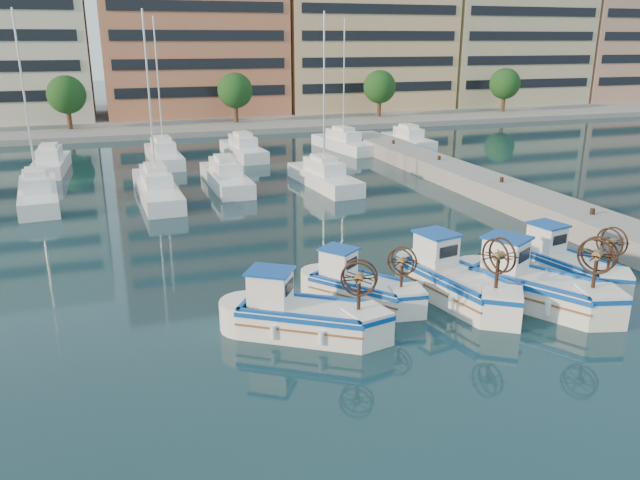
# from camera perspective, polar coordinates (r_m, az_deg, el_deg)

# --- Properties ---
(ground) EXTENTS (300.00, 300.00, 0.00)m
(ground) POSITION_cam_1_polar(r_m,az_deg,el_deg) (23.44, 8.86, -6.96)
(ground) COLOR #183A40
(ground) RESTS_ON ground
(quay) EXTENTS (3.00, 60.00, 1.20)m
(quay) POSITION_cam_1_polar(r_m,az_deg,el_deg) (36.52, 21.45, 2.09)
(quay) COLOR gray
(quay) RESTS_ON ground
(waterfront) EXTENTS (180.00, 40.00, 25.60)m
(waterfront) POSITION_cam_1_polar(r_m,az_deg,el_deg) (86.01, -5.95, 18.68)
(waterfront) COLOR gray
(waterfront) RESTS_ON ground
(yacht_marina) EXTENTS (38.67, 22.83, 11.50)m
(yacht_marina) POSITION_cam_1_polar(r_m,az_deg,el_deg) (47.99, -10.81, 6.47)
(yacht_marina) COLOR white
(yacht_marina) RESTS_ON ground
(fishing_boat_a) EXTENTS (4.77, 4.02, 2.92)m
(fishing_boat_a) POSITION_cam_1_polar(r_m,az_deg,el_deg) (21.50, -1.75, -6.74)
(fishing_boat_a) COLOR white
(fishing_boat_a) RESTS_ON ground
(fishing_boat_b) EXTENTS (3.75, 4.16, 2.59)m
(fishing_boat_b) POSITION_cam_1_polar(r_m,az_deg,el_deg) (24.15, 3.63, -4.15)
(fishing_boat_b) COLOR white
(fishing_boat_b) RESTS_ON ground
(fishing_boat_c) EXTENTS (2.95, 5.16, 3.13)m
(fishing_boat_c) POSITION_cam_1_polar(r_m,az_deg,el_deg) (24.84, 12.19, -3.54)
(fishing_boat_c) COLOR white
(fishing_boat_c) RESTS_ON ground
(fishing_boat_d) EXTENTS (4.24, 5.25, 3.18)m
(fishing_boat_d) POSITION_cam_1_polar(r_m,az_deg,el_deg) (25.18, 18.87, -3.78)
(fishing_boat_d) COLOR white
(fishing_boat_d) RESTS_ON ground
(fishing_boat_e) EXTENTS (2.76, 4.71, 2.85)m
(fishing_boat_e) POSITION_cam_1_polar(r_m,az_deg,el_deg) (28.18, 21.50, -1.98)
(fishing_boat_e) COLOR white
(fishing_boat_e) RESTS_ON ground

